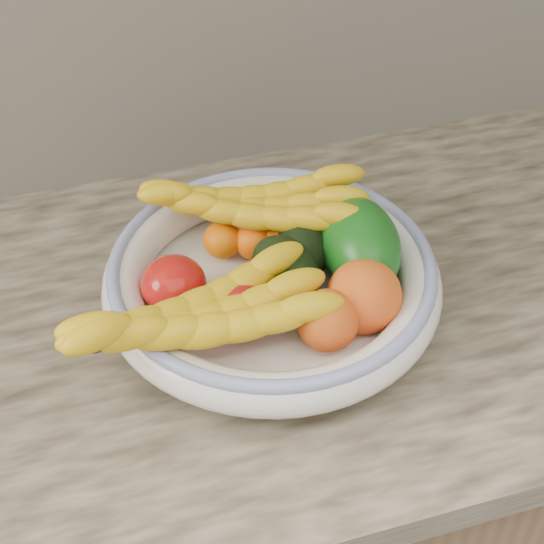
{
  "coord_description": "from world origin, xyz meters",
  "views": [
    {
      "loc": [
        -0.2,
        0.99,
        1.6
      ],
      "look_at": [
        0.0,
        1.66,
        0.96
      ],
      "focal_mm": 55.0,
      "sensor_mm": 36.0,
      "label": 1
    }
  ],
  "objects_px": {
    "fruit_bowl": "(272,279)",
    "banana_bunch_front": "(199,322)",
    "banana_bunch_back": "(253,210)",
    "green_mango": "(360,245)"
  },
  "relations": [
    {
      "from": "fruit_bowl",
      "to": "banana_bunch_front",
      "type": "bearing_deg",
      "value": -143.36
    },
    {
      "from": "fruit_bowl",
      "to": "banana_bunch_front",
      "type": "distance_m",
      "value": 0.13
    },
    {
      "from": "fruit_bowl",
      "to": "green_mango",
      "type": "xyz_separation_m",
      "value": [
        0.11,
        -0.0,
        0.03
      ]
    },
    {
      "from": "fruit_bowl",
      "to": "banana_bunch_front",
      "type": "relative_size",
      "value": 1.27
    },
    {
      "from": "green_mango",
      "to": "banana_bunch_front",
      "type": "height_order",
      "value": "green_mango"
    },
    {
      "from": "green_mango",
      "to": "banana_bunch_back",
      "type": "distance_m",
      "value": 0.13
    },
    {
      "from": "banana_bunch_back",
      "to": "fruit_bowl",
      "type": "bearing_deg",
      "value": -72.89
    },
    {
      "from": "green_mango",
      "to": "banana_bunch_front",
      "type": "bearing_deg",
      "value": -156.11
    },
    {
      "from": "banana_bunch_front",
      "to": "green_mango",
      "type": "bearing_deg",
      "value": 10.89
    },
    {
      "from": "green_mango",
      "to": "banana_bunch_back",
      "type": "bearing_deg",
      "value": 145.28
    }
  ]
}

